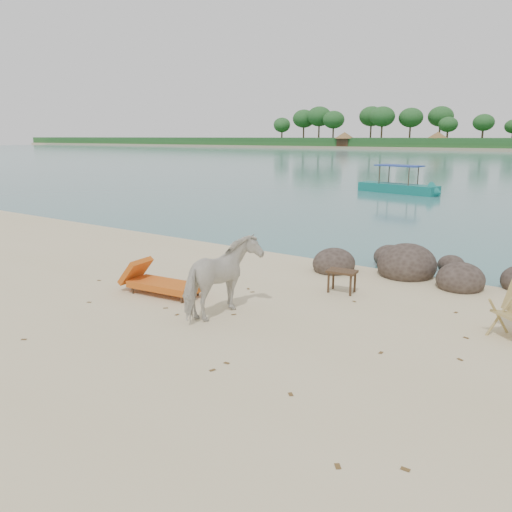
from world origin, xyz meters
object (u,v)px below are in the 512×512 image
(lounge_chair, at_px, (165,282))
(boulders, at_px, (424,271))
(cow, at_px, (222,279))
(side_table, at_px, (342,283))
(boat_near, at_px, (399,170))

(lounge_chair, bearing_deg, boulders, 41.25)
(boulders, bearing_deg, cow, -116.13)
(side_table, bearing_deg, boulders, 57.40)
(side_table, bearing_deg, lounge_chair, -149.10)
(side_table, relative_size, boat_near, 0.11)
(cow, height_order, side_table, cow)
(boulders, distance_m, boat_near, 20.58)
(boulders, distance_m, cow, 5.58)
(boulders, bearing_deg, lounge_chair, -132.67)
(lounge_chair, bearing_deg, cow, -14.96)
(cow, height_order, boat_near, boat_near)
(boulders, xyz_separation_m, lounge_chair, (-4.33, -4.69, 0.11))
(cow, height_order, lounge_chair, cow)
(boulders, distance_m, side_table, 2.58)
(lounge_chair, relative_size, boat_near, 0.36)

